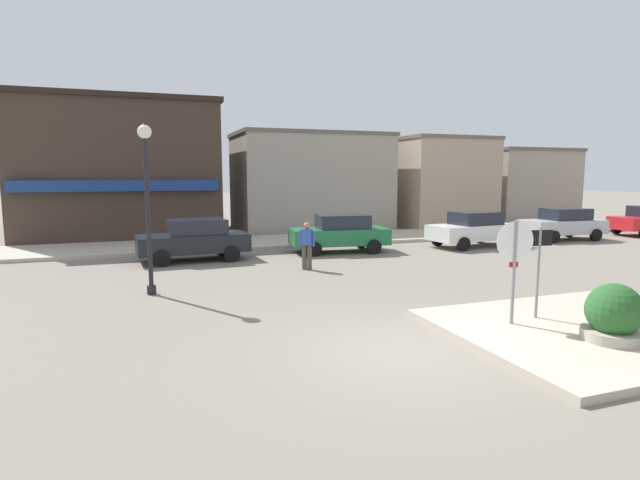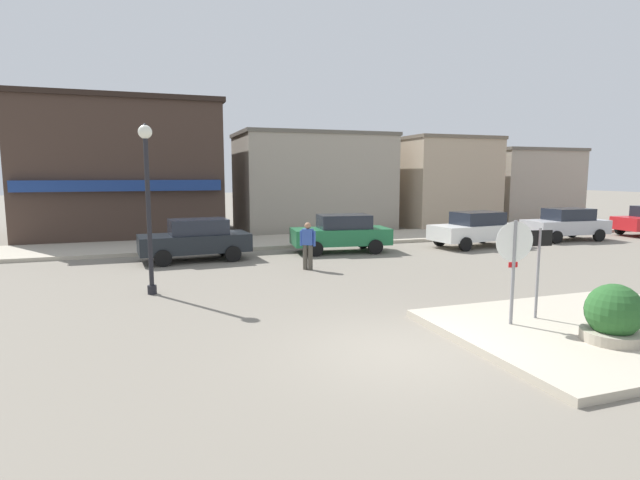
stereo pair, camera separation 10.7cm
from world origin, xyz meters
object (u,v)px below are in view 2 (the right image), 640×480
stop_sign (514,259)px  planter (613,319)px  parked_car_second (341,233)px  parked_car_fourth (566,224)px  lamp_post (147,184)px  pedestrian_crossing_near (308,244)px  one_way_sign (538,264)px  parked_car_third (475,229)px  parked_car_nearest (196,239)px

stop_sign → planter: size_ratio=1.88×
stop_sign → parked_car_second: size_ratio=0.55×
stop_sign → parked_car_fourth: 16.41m
lamp_post → pedestrian_crossing_near: bearing=20.9°
planter → pedestrian_crossing_near: 9.70m
one_way_sign → parked_car_third: bearing=59.7°
parked_car_third → pedestrian_crossing_near: pedestrian_crossing_near is taller
pedestrian_crossing_near → planter: bearing=-72.2°
parked_car_second → parked_car_fourth: same height
lamp_post → parked_car_second: size_ratio=1.09×
parked_car_fourth → planter: bearing=-132.6°
planter → parked_car_nearest: parked_car_nearest is taller
parked_car_second → one_way_sign: bearing=-88.8°
one_way_sign → planter: (0.24, -1.67, -0.77)m
pedestrian_crossing_near → one_way_sign: bearing=-70.2°
one_way_sign → parked_car_second: one_way_sign is taller
planter → parked_car_nearest: 13.88m
parked_car_second → lamp_post: bearing=-145.8°
one_way_sign → planter: 1.86m
lamp_post → stop_sign: bearing=-39.9°
parked_car_nearest → pedestrian_crossing_near: bearing=-42.2°
lamp_post → parked_car_third: (13.72, 4.56, -2.15)m
parked_car_second → parked_car_fourth: 11.76m
parked_car_third → parked_car_fourth: bearing=4.4°
planter → parked_car_fourth: 16.69m
planter → parked_car_fourth: (11.29, 12.29, 0.25)m
parked_car_third → parked_car_fourth: same height
one_way_sign → lamp_post: (-7.76, 5.63, 1.63)m
one_way_sign → pedestrian_crossing_near: one_way_sign is taller
stop_sign → parked_car_nearest: size_ratio=0.56×
one_way_sign → pedestrian_crossing_near: (-2.72, 7.56, -0.46)m
one_way_sign → parked_car_third: (5.96, 10.19, -0.52)m
parked_car_nearest → parked_car_third: bearing=-2.2°
lamp_post → parked_car_nearest: 5.70m
parked_car_nearest → parked_car_second: size_ratio=0.99×
parked_car_fourth → pedestrian_crossing_near: bearing=-167.9°
stop_sign → parked_car_fourth: bearing=41.2°
pedestrian_crossing_near → parked_car_third: bearing=16.9°
pedestrian_crossing_near → stop_sign: bearing=-76.1°
one_way_sign → parked_car_nearest: bearing=119.9°
parked_car_second → pedestrian_crossing_near: size_ratio=2.59×
planter → lamp_post: lamp_post is taller
parked_car_nearest → planter: bearing=-62.7°
stop_sign → parked_car_third: bearing=56.9°
one_way_sign → lamp_post: 9.73m
one_way_sign → parked_car_third: one_way_sign is taller
stop_sign → parked_car_second: bearing=87.0°
parked_car_fourth → pedestrian_crossing_near: 14.57m
one_way_sign → planter: one_way_sign is taller
lamp_post → parked_car_fourth: size_ratio=1.11×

